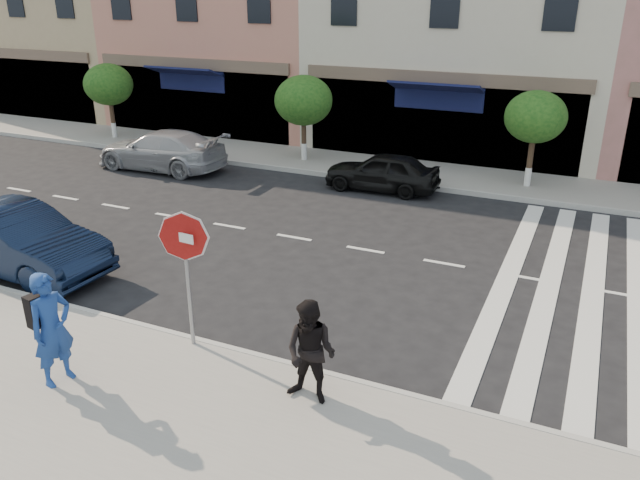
# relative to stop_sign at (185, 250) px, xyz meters

# --- Properties ---
(ground) EXTENTS (120.00, 120.00, 0.00)m
(ground) POSITION_rel_stop_sign_xyz_m (1.19, 1.67, -1.99)
(ground) COLOR black
(ground) RESTS_ON ground
(sidewalk_near) EXTENTS (60.00, 4.50, 0.15)m
(sidewalk_near) POSITION_rel_stop_sign_xyz_m (1.19, -2.08, -1.91)
(sidewalk_near) COLOR gray
(sidewalk_near) RESTS_ON ground
(sidewalk_far) EXTENTS (60.00, 3.00, 0.15)m
(sidewalk_far) POSITION_rel_stop_sign_xyz_m (1.19, 12.67, -1.91)
(sidewalk_far) COLOR gray
(sidewalk_far) RESTS_ON ground
(building_centre) EXTENTS (11.00, 9.00, 11.00)m
(building_centre) POSITION_rel_stop_sign_xyz_m (0.69, 18.67, 3.51)
(building_centre) COLOR beige
(building_centre) RESTS_ON ground
(street_tree_wa) EXTENTS (2.00, 2.00, 3.05)m
(street_tree_wa) POSITION_rel_stop_sign_xyz_m (-12.81, 12.47, 0.34)
(street_tree_wa) COLOR #473323
(street_tree_wa) RESTS_ON sidewalk_far
(street_tree_wb) EXTENTS (2.10, 2.10, 3.06)m
(street_tree_wb) POSITION_rel_stop_sign_xyz_m (-3.81, 12.47, 0.32)
(street_tree_wb) COLOR #473323
(street_tree_wb) RESTS_ON sidewalk_far
(street_tree_c) EXTENTS (1.90, 1.90, 3.04)m
(street_tree_c) POSITION_rel_stop_sign_xyz_m (4.19, 12.47, 0.37)
(street_tree_c) COLOR #473323
(street_tree_c) RESTS_ON sidewalk_far
(stop_sign) EXTENTS (0.89, 0.13, 2.53)m
(stop_sign) POSITION_rel_stop_sign_xyz_m (0.00, 0.00, 0.00)
(stop_sign) COLOR gray
(stop_sign) RESTS_ON sidewalk_near
(photographer) EXTENTS (0.58, 0.77, 1.92)m
(photographer) POSITION_rel_stop_sign_xyz_m (-1.31, -1.83, -0.88)
(photographer) COLOR navy
(photographer) RESTS_ON sidewalk_near
(walker) EXTENTS (0.83, 0.66, 1.69)m
(walker) POSITION_rel_stop_sign_xyz_m (2.64, -0.59, -0.99)
(walker) COLOR black
(walker) RESTS_ON sidewalk_near
(car_near_mid) EXTENTS (4.73, 1.85, 1.53)m
(car_near_mid) POSITION_rel_stop_sign_xyz_m (-5.64, 1.20, -1.22)
(car_near_mid) COLOR black
(car_near_mid) RESTS_ON ground
(car_far_left) EXTENTS (4.86, 2.01, 1.40)m
(car_far_left) POSITION_rel_stop_sign_xyz_m (-8.10, 9.62, -1.29)
(car_far_left) COLOR #9C9CA1
(car_far_left) RESTS_ON ground
(car_far_mid) EXTENTS (3.69, 1.57, 1.24)m
(car_far_mid) POSITION_rel_stop_sign_xyz_m (-0.08, 10.52, -1.37)
(car_far_mid) COLOR black
(car_far_mid) RESTS_ON ground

